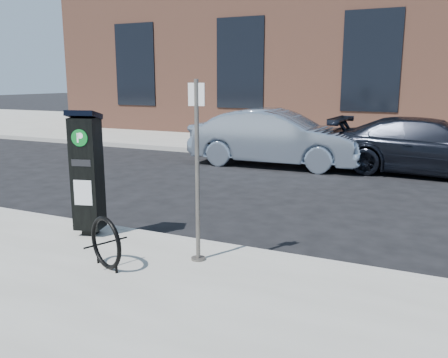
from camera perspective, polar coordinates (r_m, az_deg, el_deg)
The scene contains 10 objects.
ground at distance 6.64m, azimuth 0.44°, elevation -9.13°, with size 120.00×120.00×0.00m, color black.
sidewalk_far at distance 19.93m, azimuth 17.61°, elevation 4.71°, with size 60.00×12.00×0.15m, color gray.
curb_near at distance 6.59m, azimuth 0.37°, elevation -8.58°, with size 60.00×0.12×0.16m, color #9E9B93.
curb_far at distance 14.08m, azimuth 14.26°, elevation 2.11°, with size 60.00×0.12×0.16m, color #9E9B93.
building at distance 22.84m, azimuth 19.35°, elevation 15.70°, with size 28.00×10.05×8.25m.
parking_kiosk at distance 7.07m, azimuth -16.15°, elevation 0.84°, with size 0.50×0.47×1.82m.
sign_pole at distance 5.77m, azimuth -3.23°, elevation 0.68°, with size 0.20×0.18×2.24m.
bike_rack at distance 5.88m, azimuth -14.02°, elevation -7.47°, with size 0.63×0.28×0.65m.
car_silver at distance 13.33m, azimuth 6.31°, elevation 4.96°, with size 1.66×4.76×1.57m, color gray.
car_dark at distance 13.03m, azimuth 23.57°, elevation 3.57°, with size 2.00×4.93×1.43m, color black.
Camera 1 is at (2.59, -5.63, 2.38)m, focal length 38.00 mm.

